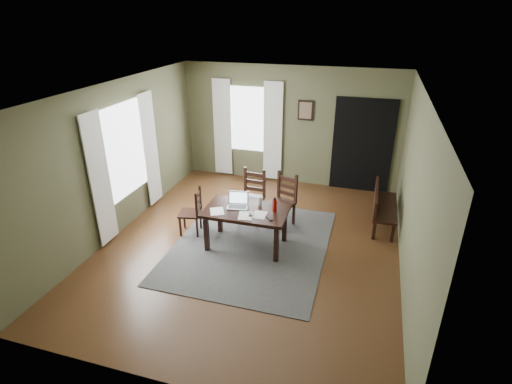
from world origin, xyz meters
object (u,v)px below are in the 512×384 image
(chair_end, at_px, (192,212))
(water_bottle, at_px, (275,205))
(bench, at_px, (382,204))
(laptop, at_px, (238,203))
(chair_back_left, at_px, (252,197))
(chair_back_right, at_px, (283,201))
(dining_table, at_px, (246,214))

(chair_end, distance_m, water_bottle, 1.60)
(bench, height_order, laptop, laptop)
(chair_end, distance_m, chair_back_left, 1.19)
(chair_back_right, bearing_deg, chair_back_left, -160.36)
(chair_end, height_order, laptop, laptop)
(chair_back_left, distance_m, chair_back_right, 0.60)
(chair_back_left, distance_m, bench, 2.46)
(chair_end, relative_size, bench, 0.66)
(chair_end, bearing_deg, chair_back_right, 105.10)
(chair_back_left, distance_m, water_bottle, 1.10)
(dining_table, bearing_deg, chair_end, 171.40)
(water_bottle, bearing_deg, chair_back_left, 127.97)
(water_bottle, bearing_deg, laptop, 179.55)
(dining_table, relative_size, bench, 1.07)
(chair_back_left, distance_m, laptop, 0.87)
(dining_table, relative_size, water_bottle, 5.63)
(laptop, distance_m, water_bottle, 0.65)
(chair_back_right, xyz_separation_m, laptop, (-0.60, -0.83, 0.28))
(chair_end, bearing_deg, bench, 99.16)
(dining_table, xyz_separation_m, bench, (2.23, 1.43, -0.18))
(bench, bearing_deg, water_bottle, 127.47)
(chair_end, relative_size, water_bottle, 3.47)
(chair_back_left, relative_size, bench, 0.78)
(laptop, bearing_deg, dining_table, -39.33)
(chair_back_left, relative_size, laptop, 2.59)
(chair_back_left, xyz_separation_m, water_bottle, (0.65, -0.83, 0.32))
(dining_table, height_order, chair_back_right, chair_back_right)
(chair_end, xyz_separation_m, chair_back_left, (0.90, 0.78, 0.07))
(chair_end, bearing_deg, chair_back_left, 118.60)
(chair_end, height_order, water_bottle, water_bottle)
(dining_table, xyz_separation_m, chair_back_right, (0.43, 0.92, -0.13))
(chair_end, bearing_deg, water_bottle, 75.76)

